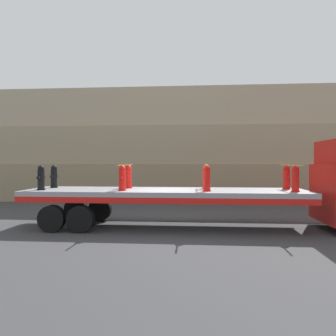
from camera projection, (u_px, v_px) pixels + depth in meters
ground_plane at (165, 227)px, 11.76m from camera, size 120.00×120.00×0.00m
rock_cliff at (178, 146)px, 20.06m from camera, size 60.00×3.30×6.70m
flatbed_trailer at (149, 196)px, 11.79m from camera, size 9.95×2.51×1.36m
fire_hydrant_black_near_0 at (41, 178)px, 11.57m from camera, size 0.30×0.47×0.88m
fire_hydrant_black_far_0 at (54, 177)px, 12.62m from camera, size 0.30×0.47×0.88m
fire_hydrant_red_near_1 at (122, 178)px, 11.32m from camera, size 0.30×0.47×0.88m
fire_hydrant_red_far_1 at (128, 177)px, 12.38m from camera, size 0.30×0.47×0.88m
fire_hydrant_red_near_2 at (207, 179)px, 11.08m from camera, size 0.30×0.47×0.88m
fire_hydrant_red_far_2 at (206, 177)px, 12.13m from camera, size 0.30×0.47×0.88m
fire_hydrant_red_near_3 at (295, 179)px, 10.83m from camera, size 0.30×0.47×0.88m
fire_hydrant_red_far_3 at (287, 177)px, 11.89m from camera, size 0.30×0.47×0.88m
cargo_strap_rear at (125, 165)px, 11.84m from camera, size 0.05×2.61×0.01m
cargo_strap_middle at (206, 165)px, 11.60m from camera, size 0.05×2.61×0.01m
cargo_strap_front at (291, 165)px, 11.35m from camera, size 0.05×2.61×0.01m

